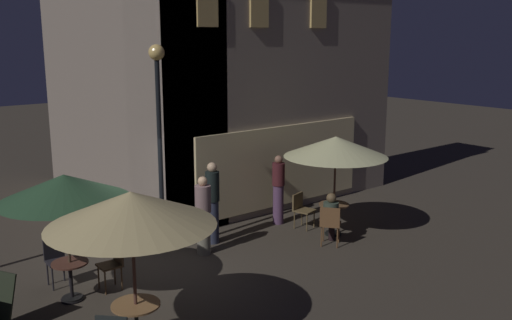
{
  "coord_description": "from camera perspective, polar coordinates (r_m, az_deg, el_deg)",
  "views": [
    {
      "loc": [
        -5.26,
        -9.82,
        4.61
      ],
      "look_at": [
        1.69,
        -1.21,
        2.2
      ],
      "focal_mm": 40.44,
      "sensor_mm": 36.0,
      "label": 1
    }
  ],
  "objects": [
    {
      "name": "patio_umbrella_1",
      "position": [
        10.34,
        -18.43,
        -2.65
      ],
      "size": [
        2.24,
        2.24,
        2.3
      ],
      "color": "black",
      "rests_on": "ground"
    },
    {
      "name": "cafe_chair_4",
      "position": [
        12.9,
        7.35,
        -6.1
      ],
      "size": [
        0.62,
        0.62,
        0.92
      ],
      "rotation": [
        0.0,
        0.0,
        0.66
      ],
      "color": "brown",
      "rests_on": "ground"
    },
    {
      "name": "cafe_chair_1",
      "position": [
        11.07,
        -13.91,
        -9.64
      ],
      "size": [
        0.41,
        0.41,
        0.89
      ],
      "rotation": [
        0.0,
        0.0,
        3.1
      ],
      "color": "#513922",
      "rests_on": "ground"
    },
    {
      "name": "cafe_table_1",
      "position": [
        10.84,
        -17.86,
        -10.71
      ],
      "size": [
        0.64,
        0.64,
        0.71
      ],
      "color": "black",
      "rests_on": "ground"
    },
    {
      "name": "street_lamp_near_corner",
      "position": [
        12.06,
        -9.61,
        4.82
      ],
      "size": [
        0.33,
        0.33,
        4.43
      ],
      "color": "black",
      "rests_on": "ground"
    },
    {
      "name": "cafe_chair_2",
      "position": [
        11.54,
        -19.2,
        -9.03
      ],
      "size": [
        0.4,
        0.4,
        0.9
      ],
      "rotation": [
        0.0,
        0.0,
        -1.62
      ],
      "color": "black",
      "rests_on": "ground"
    },
    {
      "name": "ground_plane",
      "position": [
        12.06,
        -10.09,
        -10.39
      ],
      "size": [
        60.0,
        60.0,
        0.0
      ],
      "primitive_type": "plane",
      "color": "#3C352C"
    },
    {
      "name": "cafe_table_0",
      "position": [
        9.04,
        -11.76,
        -14.88
      ],
      "size": [
        0.73,
        0.73,
        0.72
      ],
      "color": "black",
      "rests_on": "ground"
    },
    {
      "name": "patio_umbrella_2",
      "position": [
        13.27,
        7.89,
        1.3
      ],
      "size": [
        2.38,
        2.38,
        2.35
      ],
      "color": "black",
      "rests_on": "ground"
    },
    {
      "name": "patron_standing_3",
      "position": [
        12.34,
        -5.24,
        -5.46
      ],
      "size": [
        0.34,
        0.34,
        1.71
      ],
      "rotation": [
        0.0,
        0.0,
        6.24
      ],
      "color": "gray",
      "rests_on": "ground"
    },
    {
      "name": "patron_seated_0",
      "position": [
        13.0,
        7.43,
        -5.39
      ],
      "size": [
        0.53,
        0.5,
        1.2
      ],
      "rotation": [
        0.0,
        0.0,
        0.66
      ],
      "color": "black",
      "rests_on": "ground"
    },
    {
      "name": "patron_standing_1",
      "position": [
        12.92,
        -4.32,
        -4.17
      ],
      "size": [
        0.31,
        0.31,
        1.86
      ],
      "rotation": [
        0.0,
        0.0,
        5.97
      ],
      "color": "#2D3245",
      "rests_on": "ground"
    },
    {
      "name": "cafe_building",
      "position": [
        15.91,
        -5.61,
        8.96
      ],
      "size": [
        7.74,
        7.4,
        7.42
      ],
      "color": "gray",
      "rests_on": "ground"
    },
    {
      "name": "cafe_chair_3",
      "position": [
        14.07,
        4.51,
        -4.67
      ],
      "size": [
        0.54,
        0.54,
        0.85
      ],
      "rotation": [
        0.0,
        0.0,
        -1.3
      ],
      "color": "brown",
      "rests_on": "ground"
    },
    {
      "name": "cafe_table_2",
      "position": [
        13.65,
        7.7,
        -5.18
      ],
      "size": [
        0.71,
        0.71,
        0.75
      ],
      "color": "black",
      "rests_on": "ground"
    },
    {
      "name": "patio_umbrella_0",
      "position": [
        8.42,
        -12.25,
        -4.77
      ],
      "size": [
        2.45,
        2.45,
        2.44
      ],
      "color": "black",
      "rests_on": "ground"
    },
    {
      "name": "patron_standing_2",
      "position": [
        14.24,
        2.23,
        -2.91
      ],
      "size": [
        0.31,
        0.31,
        1.73
      ],
      "rotation": [
        0.0,
        0.0,
        2.34
      ],
      "color": "#5B3D5F",
      "rests_on": "ground"
    }
  ]
}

